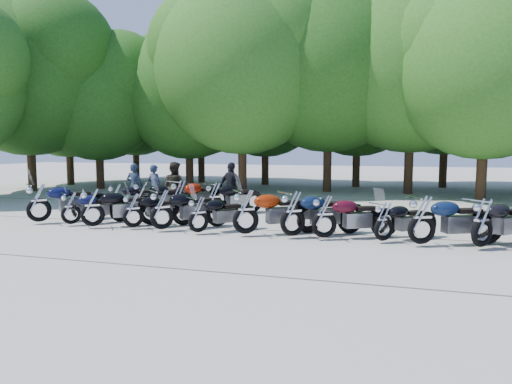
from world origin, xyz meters
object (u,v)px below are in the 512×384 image
(motorcycle_6, at_px, (246,210))
(motorcycle_7, at_px, (293,212))
(motorcycle_15, at_px, (180,196))
(motorcycle_4, at_px, (162,208))
(rider_3, at_px, (155,187))
(motorcycle_9, at_px, (384,220))
(motorcycle_13, at_px, (116,197))
(motorcycle_0, at_px, (39,201))
(motorcycle_11, at_px, (482,221))
(motorcycle_14, at_px, (143,196))
(rider_1, at_px, (174,187))
(rider_2, at_px, (232,187))
(motorcycle_5, at_px, (198,213))
(motorcycle_10, at_px, (422,218))
(rider_0, at_px, (135,186))
(motorcycle_16, at_px, (214,198))
(motorcycle_8, at_px, (324,215))
(motorcycle_3, at_px, (133,209))
(motorcycle_2, at_px, (92,206))
(motorcycle_1, at_px, (71,207))

(motorcycle_6, height_order, motorcycle_7, motorcycle_6)
(motorcycle_6, distance_m, motorcycle_15, 4.18)
(motorcycle_4, relative_size, rider_3, 1.40)
(motorcycle_9, relative_size, motorcycle_13, 0.98)
(motorcycle_6, bearing_deg, motorcycle_0, 55.95)
(motorcycle_11, bearing_deg, motorcycle_13, 32.12)
(motorcycle_14, relative_size, rider_1, 1.26)
(motorcycle_11, relative_size, rider_2, 1.32)
(motorcycle_5, height_order, motorcycle_13, motorcycle_13)
(rider_1, relative_size, rider_3, 1.08)
(motorcycle_10, height_order, rider_1, rider_1)
(motorcycle_14, distance_m, rider_1, 1.17)
(rider_2, bearing_deg, rider_0, 23.53)
(motorcycle_11, relative_size, rider_3, 1.41)
(motorcycle_16, xyz_separation_m, rider_0, (-3.64, 0.98, 0.21))
(motorcycle_6, distance_m, rider_1, 5.19)
(motorcycle_15, relative_size, rider_2, 1.37)
(motorcycle_6, relative_size, motorcycle_13, 1.21)
(motorcycle_13, bearing_deg, motorcycle_8, -154.24)
(motorcycle_7, xyz_separation_m, motorcycle_8, (0.82, 0.02, -0.05))
(motorcycle_11, bearing_deg, rider_3, 24.73)
(motorcycle_5, relative_size, rider_3, 1.22)
(motorcycle_5, xyz_separation_m, rider_1, (-2.49, 3.59, 0.34))
(motorcycle_3, bearing_deg, motorcycle_9, -132.16)
(motorcycle_3, xyz_separation_m, motorcycle_16, (1.43, 2.78, 0.08))
(motorcycle_7, xyz_separation_m, rider_0, (-6.95, 3.77, 0.17))
(motorcycle_9, height_order, rider_2, rider_2)
(rider_3, bearing_deg, motorcycle_5, 143.63)
(motorcycle_13, bearing_deg, rider_2, -117.04)
(motorcycle_6, bearing_deg, motorcycle_11, -123.05)
(motorcycle_14, height_order, rider_0, rider_0)
(motorcycle_2, bearing_deg, motorcycle_6, -125.28)
(motorcycle_8, relative_size, rider_2, 1.27)
(motorcycle_16, relative_size, rider_1, 1.28)
(motorcycle_11, bearing_deg, motorcycle_8, 44.61)
(motorcycle_14, height_order, rider_1, rider_1)
(motorcycle_3, xyz_separation_m, rider_0, (-2.21, 3.76, 0.29))
(rider_3, bearing_deg, motorcycle_1, 94.72)
(motorcycle_5, relative_size, motorcycle_14, 0.89)
(motorcycle_8, xyz_separation_m, rider_3, (-7.08, 4.05, 0.20))
(motorcycle_8, relative_size, motorcycle_15, 0.93)
(motorcycle_11, height_order, motorcycle_14, motorcycle_11)
(motorcycle_11, xyz_separation_m, rider_2, (-7.62, 4.09, 0.23))
(motorcycle_4, height_order, motorcycle_5, motorcycle_4)
(motorcycle_2, xyz_separation_m, rider_3, (-0.31, 4.28, 0.19))
(motorcycle_1, bearing_deg, motorcycle_3, -137.40)
(motorcycle_2, xyz_separation_m, motorcycle_9, (8.24, 0.30, -0.09))
(rider_2, bearing_deg, motorcycle_14, 44.62)
(motorcycle_9, distance_m, rider_0, 9.96)
(motorcycle_11, height_order, motorcycle_15, motorcycle_15)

